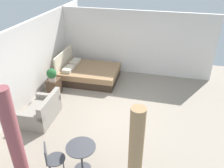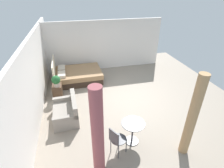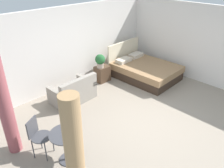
# 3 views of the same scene
# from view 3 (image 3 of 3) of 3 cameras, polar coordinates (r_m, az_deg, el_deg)

# --- Properties ---
(ground_plane) EXTENTS (9.19, 9.00, 0.02)m
(ground_plane) POSITION_cam_3_polar(r_m,az_deg,el_deg) (6.02, 8.42, -8.90)
(ground_plane) COLOR gray
(wall_back) EXTENTS (9.19, 0.12, 2.52)m
(wall_back) POSITION_cam_3_polar(r_m,az_deg,el_deg) (7.37, -9.84, 9.27)
(wall_back) COLOR silver
(wall_back) RESTS_ON ground
(wall_right) EXTENTS (0.12, 6.00, 2.52)m
(wall_right) POSITION_cam_3_polar(r_m,az_deg,el_deg) (7.93, 23.04, 8.80)
(wall_right) COLOR silver
(wall_right) RESTS_ON ground
(bed) EXTENTS (1.65, 2.16, 1.11)m
(bed) POSITION_cam_3_polar(r_m,az_deg,el_deg) (8.03, 8.10, 3.50)
(bed) COLOR #38281E
(bed) RESTS_ON ground
(couch) EXTENTS (1.27, 0.83, 0.78)m
(couch) POSITION_cam_3_polar(r_m,az_deg,el_deg) (6.69, -9.64, -2.06)
(couch) COLOR gray
(couch) RESTS_ON ground
(nightstand) EXTENTS (0.48, 0.37, 0.53)m
(nightstand) POSITION_cam_3_polar(r_m,az_deg,el_deg) (7.72, -2.47, 2.61)
(nightstand) COLOR #473323
(nightstand) RESTS_ON ground
(potted_plant) EXTENTS (0.33, 0.33, 0.46)m
(potted_plant) POSITION_cam_3_polar(r_m,az_deg,el_deg) (7.44, -3.01, 5.95)
(potted_plant) COLOR tan
(potted_plant) RESTS_ON nightstand
(balcony_table) EXTENTS (0.65, 0.65, 0.69)m
(balcony_table) POSITION_cam_3_polar(r_m,az_deg,el_deg) (4.68, -11.36, -14.02)
(balcony_table) COLOR #3F3F44
(balcony_table) RESTS_ON ground
(cafe_chair_near_window) EXTENTS (0.57, 0.57, 0.88)m
(cafe_chair_near_window) POSITION_cam_3_polar(r_m,az_deg,el_deg) (4.92, -18.24, -11.77)
(cafe_chair_near_window) COLOR #3F3F44
(cafe_chair_near_window) RESTS_ON ground
(curtain_right) EXTENTS (0.28, 0.28, 2.34)m
(curtain_right) POSITION_cam_3_polar(r_m,az_deg,el_deg) (4.88, -25.50, -4.48)
(curtain_right) COLOR #994C51
(curtain_right) RESTS_ON ground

